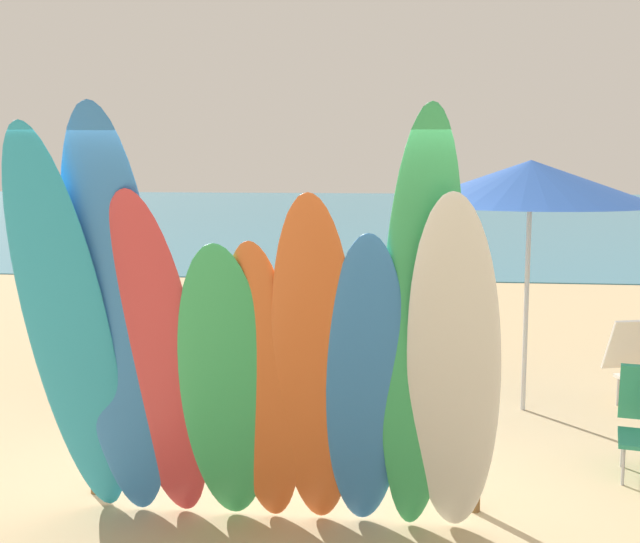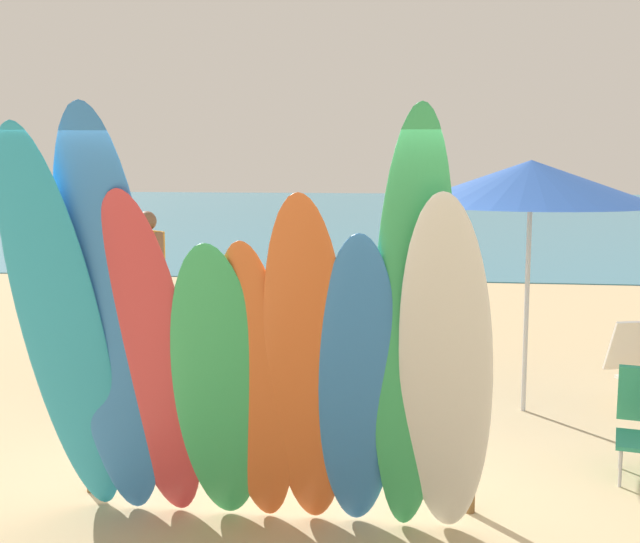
# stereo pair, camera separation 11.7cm
# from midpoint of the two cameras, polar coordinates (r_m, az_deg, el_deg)

# --- Properties ---
(ground) EXTENTS (60.00, 60.00, 0.00)m
(ground) POSITION_cam_midpoint_polar(r_m,az_deg,el_deg) (19.52, 4.61, 0.87)
(ground) COLOR tan
(ocean_water) EXTENTS (60.00, 40.00, 0.02)m
(ocean_water) POSITION_cam_midpoint_polar(r_m,az_deg,el_deg) (35.94, 5.94, 4.03)
(ocean_water) COLOR teal
(ocean_water) RESTS_ON ground
(surfboard_rack) EXTENTS (2.77, 0.07, 0.62)m
(surfboard_rack) POSITION_cam_midpoint_polar(r_m,az_deg,el_deg) (5.75, -2.55, -11.12)
(surfboard_rack) COLOR brown
(surfboard_rack) RESTS_ON ground
(surfboard_teal_0) EXTENTS (0.52, 1.12, 2.56)m
(surfboard_teal_0) POSITION_cam_midpoint_polar(r_m,az_deg,el_deg) (5.21, -16.64, -4.38)
(surfboard_teal_0) COLOR #289EC6
(surfboard_teal_0) RESTS_ON ground
(surfboard_blue_1) EXTENTS (0.66, 1.05, 2.67)m
(surfboard_blue_1) POSITION_cam_midpoint_polar(r_m,az_deg,el_deg) (5.11, -13.54, -3.89)
(surfboard_blue_1) COLOR #337AD1
(surfboard_blue_1) RESTS_ON ground
(surfboard_red_2) EXTENTS (0.61, 0.91, 2.20)m
(surfboard_red_2) POSITION_cam_midpoint_polar(r_m,az_deg,el_deg) (5.16, -10.88, -6.37)
(surfboard_red_2) COLOR #D13D42
(surfboard_red_2) RESTS_ON ground
(surfboard_green_3) EXTENTS (0.62, 0.82, 1.90)m
(surfboard_green_3) POSITION_cam_midpoint_polar(r_m,az_deg,el_deg) (5.12, -6.37, -8.12)
(surfboard_green_3) COLOR #38B266
(surfboard_green_3) RESTS_ON ground
(surfboard_orange_4) EXTENTS (0.49, 0.75, 1.91)m
(surfboard_orange_4) POSITION_cam_midpoint_polar(r_m,az_deg,el_deg) (5.09, -3.79, -8.13)
(surfboard_orange_4) COLOR orange
(surfboard_orange_4) RESTS_ON ground
(surfboard_orange_5) EXTENTS (0.53, 0.89, 2.19)m
(surfboard_orange_5) POSITION_cam_midpoint_polar(r_m,az_deg,el_deg) (4.94, -0.18, -6.94)
(surfboard_orange_5) COLOR orange
(surfboard_orange_5) RESTS_ON ground
(surfboard_blue_6) EXTENTS (0.57, 0.84, 1.97)m
(surfboard_blue_6) POSITION_cam_midpoint_polar(r_m,az_deg,el_deg) (4.99, 3.30, -8.13)
(surfboard_blue_6) COLOR #337AD1
(surfboard_blue_6) RESTS_ON ground
(surfboard_green_7) EXTENTS (0.55, 0.94, 2.66)m
(surfboard_green_7) POSITION_cam_midpoint_polar(r_m,az_deg,el_deg) (4.81, 7.05, -4.55)
(surfboard_green_7) COLOR #38B266
(surfboard_green_7) RESTS_ON ground
(surfboard_white_8) EXTENTS (0.63, 0.96, 2.20)m
(surfboard_white_8) POSITION_cam_midpoint_polar(r_m,az_deg,el_deg) (4.87, 9.35, -7.20)
(surfboard_white_8) COLOR white
(surfboard_white_8) RESTS_ON ground
(beachgoer_near_rack) EXTENTS (0.43, 0.58, 1.65)m
(beachgoer_near_rack) POSITION_cam_midpoint_polar(r_m,az_deg,el_deg) (7.99, -15.20, -2.55)
(beachgoer_near_rack) COLOR brown
(beachgoer_near_rack) RESTS_ON ground
(beachgoer_strolling) EXTENTS (0.52, 0.47, 1.73)m
(beachgoer_strolling) POSITION_cam_midpoint_polar(r_m,az_deg,el_deg) (10.11, -11.45, -0.04)
(beachgoer_strolling) COLOR brown
(beachgoer_strolling) RESTS_ON ground
(beach_umbrella) EXTENTS (2.28, 2.28, 2.34)m
(beach_umbrella) POSITION_cam_midpoint_polar(r_m,az_deg,el_deg) (7.77, 14.76, 5.97)
(beach_umbrella) COLOR silver
(beach_umbrella) RESTS_ON ground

